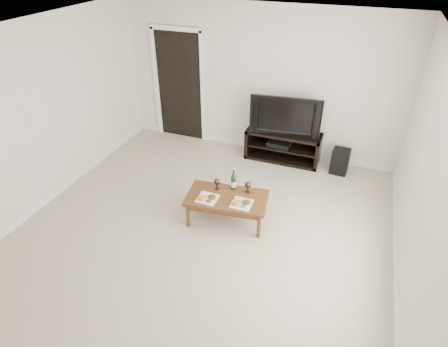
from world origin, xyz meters
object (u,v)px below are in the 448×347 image
subwoofer (340,161)px  coffee_table (227,209)px  television (286,114)px  media_console (283,146)px

subwoofer → coffee_table: subwoofer is taller
television → subwoofer: (1.02, -0.07, -0.68)m
media_console → subwoofer: (1.02, -0.07, -0.06)m
media_console → television: (0.00, 0.00, 0.62)m
subwoofer → coffee_table: size_ratio=0.38×
coffee_table → television: bearing=80.3°
media_console → subwoofer: size_ratio=3.11×
television → coffee_table: television is taller
media_console → coffee_table: media_console is taller
subwoofer → coffee_table: bearing=-121.8°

